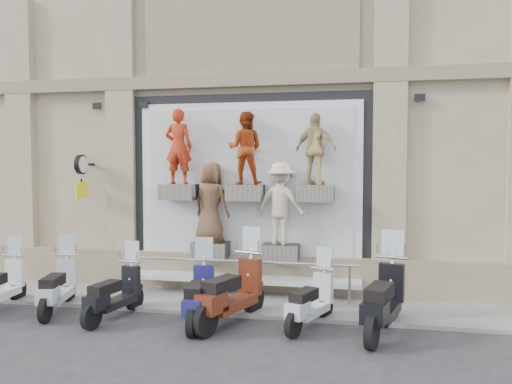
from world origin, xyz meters
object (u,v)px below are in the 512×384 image
scooter_h (384,285)px  scooter_e (199,283)px  scooter_f (231,278)px  scooter_d (114,282)px  scooter_c (58,276)px  scooter_g (311,290)px  guard_rail (239,282)px  clock_sign_bracket (82,171)px

scooter_h → scooter_e: bearing=-162.8°
scooter_f → scooter_d: bearing=-156.9°
scooter_c → scooter_f: 3.58m
scooter_g → scooter_h: size_ratio=0.80×
guard_rail → scooter_d: 2.60m
scooter_c → scooter_h: (6.28, -0.07, 0.13)m
scooter_g → scooter_e: bearing=-152.7°
clock_sign_bracket → scooter_c: bearing=-74.3°
scooter_e → scooter_c: bearing=169.2°
scooter_f → guard_rail: bearing=117.5°
scooter_d → scooter_g: bearing=14.3°
scooter_d → scooter_e: scooter_e is taller
scooter_f → scooter_e: bearing=-151.8°
scooter_e → scooter_d: bearing=173.8°
scooter_e → scooter_g: scooter_e is taller
guard_rail → scooter_g: size_ratio=2.95×
scooter_d → scooter_h: 4.97m
scooter_d → scooter_g: (3.70, 0.23, -0.02)m
guard_rail → scooter_g: (1.63, -1.32, 0.23)m
scooter_f → scooter_g: size_ratio=1.25×
scooter_d → scooter_g: scooter_d is taller
scooter_e → scooter_f: (0.60, 0.09, 0.11)m
guard_rail → clock_sign_bracket: size_ratio=4.96×
scooter_f → scooter_c: bearing=-161.4°
scooter_g → scooter_d: bearing=-154.4°
clock_sign_bracket → scooter_h: clock_sign_bracket is taller
scooter_d → scooter_f: size_ratio=0.82×
scooter_d → scooter_c: bearing=-178.1°
guard_rail → clock_sign_bracket: 4.57m
scooter_c → scooter_g: scooter_c is taller
scooter_c → scooter_e: size_ratio=0.97×
scooter_g → scooter_h: bearing=17.4°
scooter_c → scooter_g: (5.02, 0.03, -0.04)m
scooter_d → scooter_h: bearing=12.2°
scooter_c → scooter_d: (1.32, -0.20, -0.03)m
guard_rail → scooter_d: scooter_d is taller
clock_sign_bracket → scooter_f: 4.90m
scooter_d → scooter_e: bearing=12.1°
scooter_c → scooter_h: bearing=-14.3°
guard_rail → scooter_d: size_ratio=2.88×
guard_rail → scooter_f: 1.49m
clock_sign_bracket → scooter_g: bearing=-17.9°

